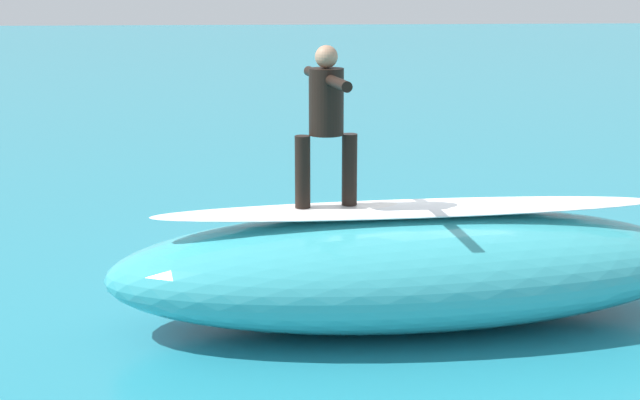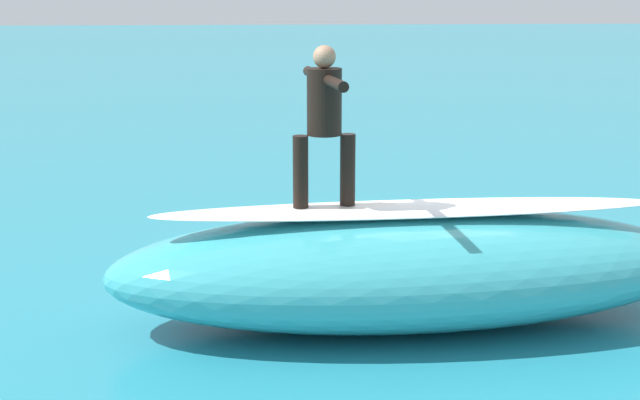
# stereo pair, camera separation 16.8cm
# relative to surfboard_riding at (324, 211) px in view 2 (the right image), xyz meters

# --- Properties ---
(ground_plane) EXTENTS (120.00, 120.00, 0.00)m
(ground_plane) POSITION_rel_surfboard_riding_xyz_m (-1.30, -1.69, -1.23)
(ground_plane) COLOR teal
(wave_crest) EXTENTS (6.28, 2.52, 1.18)m
(wave_crest) POSITION_rel_surfboard_riding_xyz_m (-0.87, -0.06, -0.64)
(wave_crest) COLOR teal
(wave_crest) RESTS_ON ground_plane
(wave_foam_lip) EXTENTS (5.27, 1.08, 0.08)m
(wave_foam_lip) POSITION_rel_surfboard_riding_xyz_m (-0.87, -0.06, -0.01)
(wave_foam_lip) COLOR white
(wave_foam_lip) RESTS_ON wave_crest
(surfboard_riding) EXTENTS (1.95, 0.78, 0.10)m
(surfboard_riding) POSITION_rel_surfboard_riding_xyz_m (0.00, 0.00, 0.00)
(surfboard_riding) COLOR silver
(surfboard_riding) RESTS_ON wave_crest
(surfer_riding) EXTENTS (0.63, 1.50, 1.59)m
(surfer_riding) POSITION_rel_surfboard_riding_xyz_m (0.00, 0.00, 0.98)
(surfer_riding) COLOR black
(surfer_riding) RESTS_ON surfboard_riding
(surfboard_paddling) EXTENTS (1.19, 2.00, 0.08)m
(surfboard_paddling) POSITION_rel_surfboard_riding_xyz_m (-0.06, -2.33, -1.18)
(surfboard_paddling) COLOR silver
(surfboard_paddling) RESTS_ON ground_plane
(surfer_paddling) EXTENTS (0.86, 1.78, 0.33)m
(surfer_paddling) POSITION_rel_surfboard_riding_xyz_m (-0.01, -2.20, -1.00)
(surfer_paddling) COLOR black
(surfer_paddling) RESTS_ON surfboard_paddling
(foam_patch_near) EXTENTS (0.94, 0.80, 0.11)m
(foam_patch_near) POSITION_rel_surfboard_riding_xyz_m (-1.61, -2.71, -1.17)
(foam_patch_near) COLOR white
(foam_patch_near) RESTS_ON ground_plane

